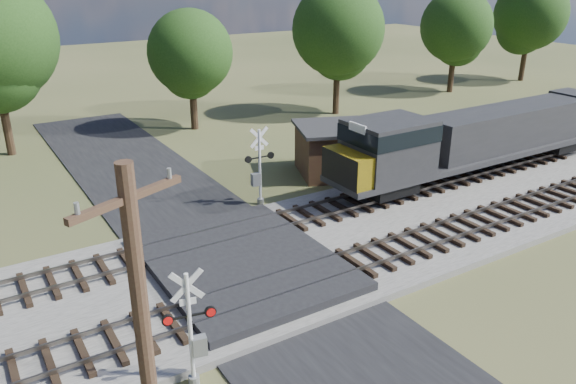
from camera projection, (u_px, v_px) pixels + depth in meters
ground at (248, 276)px, 22.99m from camera, size 160.00×160.00×0.00m
ballast_bed at (419, 216)px, 28.23m from camera, size 140.00×10.00×0.30m
road at (248, 275)px, 22.98m from camera, size 7.00×60.00×0.08m
crossing_panel at (242, 264)px, 23.27m from camera, size 7.00×9.00×0.62m
track_near at (339, 268)px, 22.79m from camera, size 140.00×2.60×0.33m
track_far at (276, 223)px, 26.73m from camera, size 140.00×2.60×0.33m
crossing_signal_near at (194, 338)px, 16.47m from camera, size 1.58×0.44×3.95m
crossing_signal_far at (258, 173)px, 29.31m from camera, size 1.70×0.37×4.23m
utility_pole at (149, 384)px, 10.13m from camera, size 2.07×0.98×9.01m
equipment_shed at (334, 150)px, 33.94m from camera, size 5.64×5.64×2.98m
treeline at (220, 37)px, 42.11m from camera, size 81.08×10.21×11.75m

